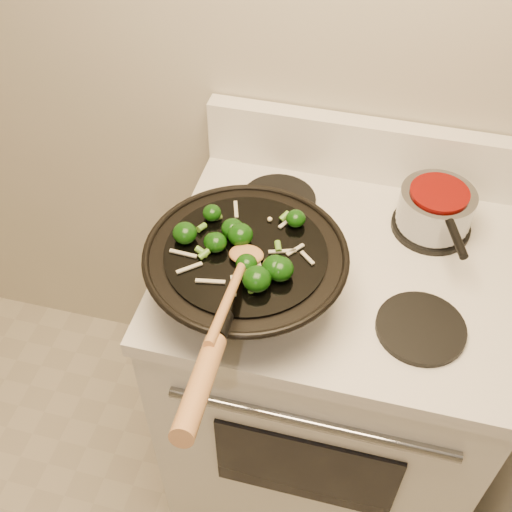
# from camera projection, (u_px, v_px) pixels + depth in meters

# --- Properties ---
(stove) EXTENTS (0.78, 0.67, 1.08)m
(stove) POSITION_uv_depth(u_px,v_px,m) (326.00, 371.00, 1.74)
(stove) COLOR white
(stove) RESTS_ON ground
(wok) EXTENTS (0.41, 0.67, 0.27)m
(wok) POSITION_uv_depth(u_px,v_px,m) (246.00, 272.00, 1.28)
(wok) COLOR black
(wok) RESTS_ON stove
(stirfry) EXTENTS (0.28, 0.25, 0.05)m
(stirfry) POSITION_uv_depth(u_px,v_px,m) (244.00, 249.00, 1.22)
(stirfry) COLOR #0D3708
(stirfry) RESTS_ON wok
(wooden_spoon) EXTENTS (0.07, 0.31, 0.10)m
(wooden_spoon) POSITION_uv_depth(u_px,v_px,m) (237.00, 277.00, 1.15)
(wooden_spoon) COLOR #B07745
(wooden_spoon) RESTS_ON wok
(saucepan) EXTENTS (0.17, 0.26, 0.10)m
(saucepan) POSITION_uv_depth(u_px,v_px,m) (436.00, 209.00, 1.43)
(saucepan) COLOR gray
(saucepan) RESTS_ON stove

